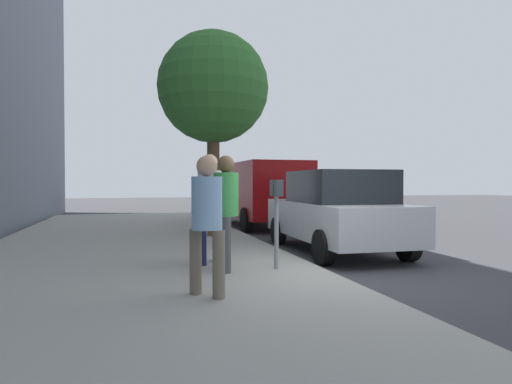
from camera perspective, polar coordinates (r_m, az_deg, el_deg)
ground_plane at (r=7.25m, az=8.85°, el=-10.86°), size 80.00×80.00×0.00m
sidewalk_slab at (r=6.61m, az=-16.06°, el=-11.42°), size 28.00×6.00×0.15m
parking_meter at (r=7.03m, az=2.64°, el=-1.64°), size 0.36×0.12×1.41m
pedestrian_at_meter at (r=6.91m, az=-3.87°, el=-1.36°), size 0.53×0.39×1.78m
pedestrian_bystander at (r=5.37m, az=-6.30°, el=-2.89°), size 0.43×0.38×1.69m
parking_officer at (r=7.52m, az=-5.96°, el=-0.82°), size 0.42×0.45×1.84m
parked_sedan_near at (r=9.84m, az=10.26°, el=-2.43°), size 4.46×2.08×1.77m
parked_van_far at (r=15.41m, az=0.53°, el=0.24°), size 5.22×2.15×2.18m
street_tree at (r=11.81m, az=-5.50°, el=13.04°), size 2.85×2.85×5.24m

